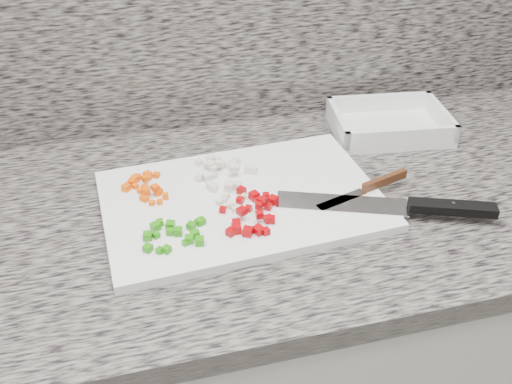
# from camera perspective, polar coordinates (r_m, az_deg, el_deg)

# --- Properties ---
(cabinet) EXTENTS (3.92, 0.62, 0.86)m
(cabinet) POSITION_cam_1_polar(r_m,az_deg,el_deg) (1.33, -2.75, -17.76)
(cabinet) COLOR silver
(cabinet) RESTS_ON ground
(countertop) EXTENTS (3.96, 0.64, 0.04)m
(countertop) POSITION_cam_1_polar(r_m,az_deg,el_deg) (1.01, -3.46, -2.10)
(countertop) COLOR slate
(countertop) RESTS_ON cabinet
(cutting_board) EXTENTS (0.49, 0.34, 0.02)m
(cutting_board) POSITION_cam_1_polar(r_m,az_deg,el_deg) (0.99, -1.41, -0.84)
(cutting_board) COLOR white
(cutting_board) RESTS_ON countertop
(carrot_pile) EXTENTS (0.08, 0.10, 0.02)m
(carrot_pile) POSITION_cam_1_polar(r_m,az_deg,el_deg) (1.02, -11.10, 0.66)
(carrot_pile) COLOR #F25505
(carrot_pile) RESTS_ON cutting_board
(onion_pile) EXTENTS (0.12, 0.12, 0.02)m
(onion_pile) POSITION_cam_1_polar(r_m,az_deg,el_deg) (1.04, -3.27, 2.08)
(onion_pile) COLOR silver
(onion_pile) RESTS_ON cutting_board
(green_pepper_pile) EXTENTS (0.11, 0.08, 0.01)m
(green_pepper_pile) POSITION_cam_1_polar(r_m,az_deg,el_deg) (0.91, -7.97, -4.12)
(green_pepper_pile) COLOR #24860C
(green_pepper_pile) RESTS_ON cutting_board
(red_pepper_pile) EXTENTS (0.11, 0.13, 0.02)m
(red_pepper_pile) POSITION_cam_1_polar(r_m,az_deg,el_deg) (0.93, -0.33, -2.11)
(red_pepper_pile) COLOR #A30207
(red_pepper_pile) RESTS_ON cutting_board
(garlic_pile) EXTENTS (0.05, 0.05, 0.01)m
(garlic_pile) POSITION_cam_1_polar(r_m,az_deg,el_deg) (0.97, -2.59, -0.82)
(garlic_pile) COLOR beige
(garlic_pile) RESTS_ON cutting_board
(chef_knife) EXTENTS (0.35, 0.17, 0.02)m
(chef_knife) POSITION_cam_1_polar(r_m,az_deg,el_deg) (0.99, 15.50, -1.39)
(chef_knife) COLOR silver
(chef_knife) RESTS_ON cutting_board
(paring_knife) EXTENTS (0.19, 0.07, 0.02)m
(paring_knife) POSITION_cam_1_polar(r_m,az_deg,el_deg) (1.02, 11.72, 0.67)
(paring_knife) COLOR silver
(paring_knife) RESTS_ON cutting_board
(tray) EXTENTS (0.25, 0.20, 0.05)m
(tray) POSITION_cam_1_polar(r_m,az_deg,el_deg) (1.24, 13.14, 6.55)
(tray) COLOR white
(tray) RESTS_ON countertop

